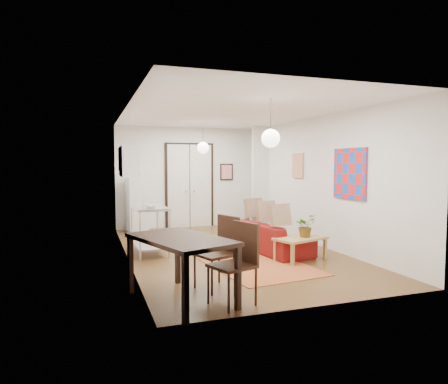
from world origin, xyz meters
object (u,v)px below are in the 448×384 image
object	(u,v)px
fridge	(137,204)
black_side_chair	(252,212)
coffee_table	(301,240)
kitchen_counter	(149,222)
dining_chair_near	(213,246)
dining_chair_far	(229,256)
dining_table	(181,244)
sofa	(270,237)

from	to	relation	value
fridge	black_side_chair	bearing A→B (deg)	-21.06
coffee_table	fridge	xyz separation A→B (m)	(-2.56, 4.38, 0.35)
kitchen_counter	black_side_chair	world-z (taller)	kitchen_counter
dining_chair_near	coffee_table	bearing A→B (deg)	97.52
dining_chair_far	fridge	bearing A→B (deg)	165.52
kitchen_counter	dining_table	distance (m)	3.01
dining_chair_near	sofa	bearing A→B (deg)	117.35
sofa	dining_chair_far	xyz separation A→B (m)	(-1.86, -2.66, 0.32)
kitchen_counter	fridge	xyz separation A→B (m)	(0.08, 2.87, 0.09)
dining_chair_far	black_side_chair	bearing A→B (deg)	135.01
kitchen_counter	dining_chair_near	xyz separation A→B (m)	(0.58, -2.55, -0.02)
coffee_table	dining_table	world-z (taller)	dining_table
sofa	coffee_table	bearing A→B (deg)	-175.82
sofa	kitchen_counter	distance (m)	2.54
fridge	black_side_chair	world-z (taller)	fridge
sofa	dining_table	bearing A→B (deg)	126.53
dining_table	dining_chair_near	distance (m)	0.77
kitchen_counter	dining_chair_far	size ratio (longest dim) A/B	1.21
fridge	dining_chair_far	xyz separation A→B (m)	(0.50, -6.11, -0.12)
fridge	kitchen_counter	bearing A→B (deg)	-99.67
coffee_table	fridge	size ratio (longest dim) A/B	0.76
kitchen_counter	black_side_chair	distance (m)	3.85
dining_table	dining_chair_far	world-z (taller)	dining_chair_far
black_side_chair	fridge	bearing A→B (deg)	0.07
sofa	fridge	bearing A→B (deg)	26.40
sofa	dining_chair_far	world-z (taller)	dining_chair_far
coffee_table	dining_table	size ratio (longest dim) A/B	0.64
sofa	fridge	distance (m)	4.21
coffee_table	dining_chair_far	distance (m)	2.71
sofa	dining_table	xyz separation A→B (m)	(-2.46, -2.42, 0.46)
dining_chair_far	dining_chair_near	bearing A→B (deg)	160.84
dining_table	fridge	bearing A→B (deg)	89.04
sofa	dining_table	distance (m)	3.48
coffee_table	kitchen_counter	world-z (taller)	kitchen_counter
coffee_table	black_side_chair	xyz separation A→B (m)	(0.55, 3.66, 0.09)
sofa	dining_chair_far	size ratio (longest dim) A/B	1.97
dining_chair_near	black_side_chair	world-z (taller)	dining_chair_near
fridge	dining_chair_near	xyz separation A→B (m)	(0.50, -5.41, -0.12)
sofa	black_side_chair	bearing A→B (deg)	-23.32
sofa	coffee_table	distance (m)	0.95
kitchen_counter	dining_chair_far	bearing A→B (deg)	-81.39
kitchen_counter	dining_chair_near	size ratio (longest dim) A/B	1.21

